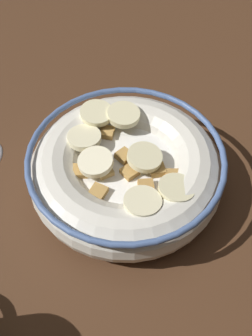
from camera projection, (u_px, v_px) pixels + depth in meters
ground_plane at (126, 191)px, 42.12cm from camera, size 122.09×122.09×2.00cm
cereal_bowl at (126, 169)px, 39.04cm from camera, size 19.16×19.16×5.81cm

